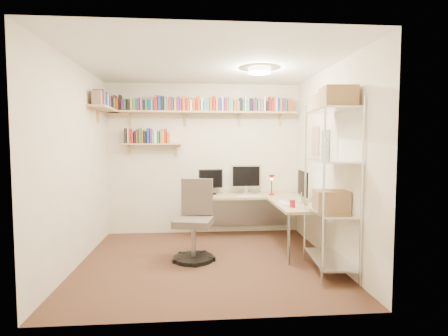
# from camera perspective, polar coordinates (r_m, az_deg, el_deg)

# --- Properties ---
(ground) EXTENTS (3.20, 3.20, 0.00)m
(ground) POSITION_cam_1_polar(r_m,az_deg,el_deg) (4.64, -2.79, -14.96)
(ground) COLOR #4B2A20
(ground) RESTS_ON ground
(room_shell) EXTENTS (3.24, 3.04, 2.52)m
(room_shell) POSITION_cam_1_polar(r_m,az_deg,el_deg) (4.39, -2.80, 4.52)
(room_shell) COLOR beige
(room_shell) RESTS_ON ground
(wall_shelves) EXTENTS (3.12, 1.09, 0.80)m
(wall_shelves) POSITION_cam_1_polar(r_m,az_deg,el_deg) (5.72, -7.57, 9.16)
(wall_shelves) COLOR tan
(wall_shelves) RESTS_ON ground
(corner_desk) EXTENTS (1.78, 1.74, 1.16)m
(corner_desk) POSITION_cam_1_polar(r_m,az_deg,el_deg) (5.51, 4.09, -4.86)
(corner_desk) COLOR tan
(corner_desk) RESTS_ON ground
(office_chair) EXTENTS (0.56, 0.57, 1.04)m
(office_chair) POSITION_cam_1_polar(r_m,az_deg,el_deg) (4.62, -4.82, -9.39)
(office_chair) COLOR black
(office_chair) RESTS_ON ground
(wire_rack) EXTENTS (0.49, 0.89, 2.12)m
(wire_rack) POSITION_cam_1_polar(r_m,az_deg,el_deg) (4.17, 17.22, 2.37)
(wire_rack) COLOR silver
(wire_rack) RESTS_ON ground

